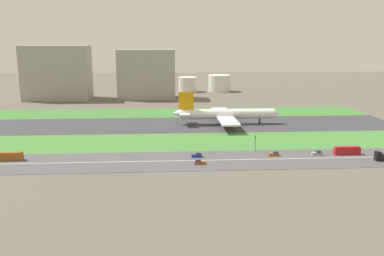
% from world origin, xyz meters
% --- Properties ---
extents(ground_plane, '(800.00, 800.00, 0.00)m').
position_xyz_m(ground_plane, '(0.00, 0.00, 0.00)').
color(ground_plane, '#5B564C').
extents(runway, '(280.00, 46.00, 0.10)m').
position_xyz_m(runway, '(0.00, 0.00, 0.05)').
color(runway, '#38383D').
rests_on(runway, ground_plane).
extents(grass_median_north, '(280.00, 36.00, 0.10)m').
position_xyz_m(grass_median_north, '(0.00, 41.00, 0.05)').
color(grass_median_north, '#3D7A33').
rests_on(grass_median_north, ground_plane).
extents(grass_median_south, '(280.00, 36.00, 0.10)m').
position_xyz_m(grass_median_south, '(0.00, -41.00, 0.05)').
color(grass_median_south, '#427F38').
rests_on(grass_median_south, ground_plane).
extents(highway, '(280.00, 28.00, 0.10)m').
position_xyz_m(highway, '(0.00, -73.00, 0.05)').
color(highway, '#4C4C4F').
rests_on(highway, ground_plane).
extents(highway_centerline, '(266.00, 0.50, 0.01)m').
position_xyz_m(highway_centerline, '(0.00, -73.00, 0.11)').
color(highway_centerline, silver).
rests_on(highway_centerline, highway).
extents(airliner, '(65.00, 56.00, 19.70)m').
position_xyz_m(airliner, '(37.87, 0.00, 6.23)').
color(airliner, white).
rests_on(airliner, runway).
extents(car_5, '(4.40, 1.80, 2.00)m').
position_xyz_m(car_5, '(69.13, -68.00, 0.92)').
color(car_5, '#99999E').
rests_on(car_5, highway).
extents(bus_0, '(11.60, 2.50, 3.50)m').
position_xyz_m(bus_0, '(-63.41, -68.00, 1.82)').
color(bus_0, brown).
rests_on(bus_0, highway).
extents(truck_0, '(8.40, 2.50, 4.00)m').
position_xyz_m(truck_0, '(94.17, -78.00, 1.67)').
color(truck_0, black).
rests_on(truck_0, highway).
extents(car_3, '(4.40, 1.80, 2.00)m').
position_xyz_m(car_3, '(16.24, -78.00, 0.92)').
color(car_3, brown).
rests_on(car_3, highway).
extents(bus_1, '(11.60, 2.50, 3.50)m').
position_xyz_m(bus_1, '(82.61, -68.00, 1.82)').
color(bus_1, '#B2191E').
rests_on(bus_1, highway).
extents(car_2, '(4.40, 1.80, 2.00)m').
position_xyz_m(car_2, '(16.05, -68.00, 0.92)').
color(car_2, navy).
rests_on(car_2, highway).
extents(car_4, '(4.40, 1.80, 2.00)m').
position_xyz_m(car_4, '(49.92, -68.00, 0.92)').
color(car_4, brown).
rests_on(car_4, highway).
extents(traffic_light, '(0.36, 0.50, 7.20)m').
position_xyz_m(traffic_light, '(43.26, -60.01, 4.29)').
color(traffic_light, '#4C4C51').
rests_on(traffic_light, highway).
extents(terminal_building, '(54.14, 29.61, 45.16)m').
position_xyz_m(terminal_building, '(-90.00, 114.00, 22.58)').
color(terminal_building, '#9E998E').
rests_on(terminal_building, ground_plane).
extents(hangar_building, '(48.70, 26.55, 42.02)m').
position_xyz_m(hangar_building, '(-14.05, 114.00, 21.01)').
color(hangar_building, '#9E998E').
rests_on(hangar_building, ground_plane).
extents(fuel_tank_west, '(19.03, 19.03, 12.52)m').
position_xyz_m(fuel_tank_west, '(-6.92, 159.00, 6.26)').
color(fuel_tank_west, silver).
rests_on(fuel_tank_west, ground_plane).
extents(fuel_tank_centre, '(18.09, 18.09, 14.26)m').
position_xyz_m(fuel_tank_centre, '(23.84, 159.00, 7.13)').
color(fuel_tank_centre, silver).
rests_on(fuel_tank_centre, ground_plane).
extents(fuel_tank_east, '(21.64, 21.64, 16.11)m').
position_xyz_m(fuel_tank_east, '(55.25, 159.00, 8.06)').
color(fuel_tank_east, silver).
rests_on(fuel_tank_east, ground_plane).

